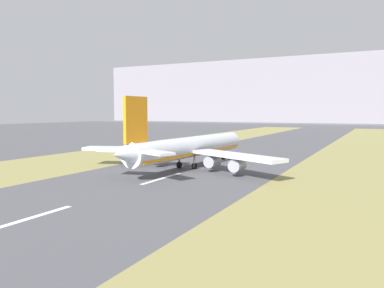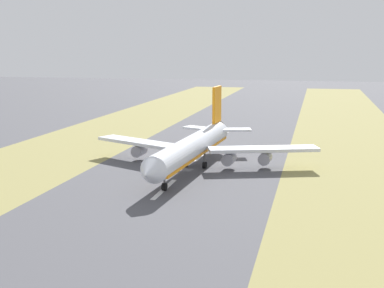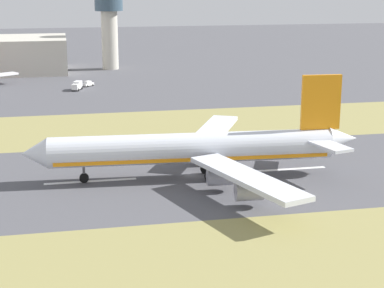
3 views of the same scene
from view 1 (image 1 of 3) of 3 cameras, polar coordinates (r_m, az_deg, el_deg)
name	(u,v)px [view 1 (image 1 of 3)]	position (r m, az deg, el deg)	size (l,w,h in m)	color
ground_plane	(197,168)	(110.91, 0.74, -3.66)	(800.00, 800.00, 0.00)	#4C4C51
grass_median_west	(82,159)	(136.75, -16.43, -2.22)	(40.00, 600.00, 0.01)	olive
grass_median_east	(364,181)	(99.77, 24.69, -5.08)	(40.00, 600.00, 0.01)	olive
centreline_dash_near	(26,219)	(64.30, -23.96, -10.45)	(1.20, 18.00, 0.01)	silver
centreline_dash_mid	(162,178)	(93.97, -4.59, -5.24)	(1.20, 18.00, 0.01)	silver
centreline_dash_far	(223,160)	(129.33, 4.75, -2.44)	(1.20, 18.00, 0.01)	silver
airplane_main_jet	(189,148)	(109.70, -0.51, -0.58)	(64.00, 67.21, 20.20)	silver
mountain_ridge	(348,90)	(621.04, 22.73, 7.54)	(800.00, 120.00, 97.42)	gray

